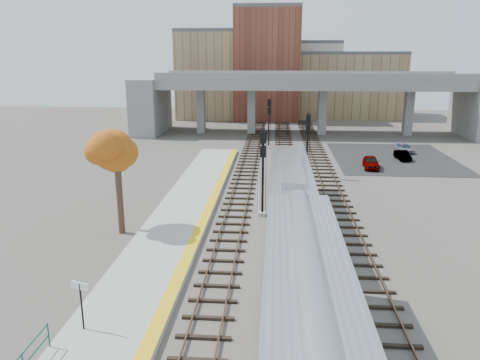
% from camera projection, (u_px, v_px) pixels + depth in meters
% --- Properties ---
extents(ground, '(160.00, 160.00, 0.00)m').
position_uv_depth(ground, '(276.00, 247.00, 30.41)').
color(ground, '#47423D').
rests_on(ground, ground).
extents(platform, '(4.50, 60.00, 0.35)m').
position_uv_depth(platform, '(167.00, 241.00, 30.90)').
color(platform, '#9E9E99').
rests_on(platform, ground).
extents(yellow_strip, '(0.70, 60.00, 0.01)m').
position_uv_depth(yellow_strip, '(195.00, 239.00, 30.72)').
color(yellow_strip, yellow).
rests_on(yellow_strip, platform).
extents(tracks, '(10.70, 95.00, 0.25)m').
position_uv_depth(tracks, '(287.00, 192.00, 42.36)').
color(tracks, black).
rests_on(tracks, ground).
extents(overpass, '(54.00, 12.00, 9.50)m').
position_uv_depth(overpass, '(310.00, 96.00, 71.85)').
color(overpass, slate).
rests_on(overpass, ground).
extents(buildings_far, '(43.00, 21.00, 20.60)m').
position_uv_depth(buildings_far, '(284.00, 76.00, 92.35)').
color(buildings_far, '#A0885D').
rests_on(buildings_far, ground).
extents(parking_lot, '(14.00, 18.00, 0.04)m').
position_uv_depth(parking_lot, '(393.00, 158.00, 56.33)').
color(parking_lot, black).
rests_on(parking_lot, ground).
extents(locomotive, '(3.02, 19.05, 4.10)m').
position_uv_depth(locomotive, '(291.00, 193.00, 34.18)').
color(locomotive, '#A8AAB2').
rests_on(locomotive, ground).
extents(signal_mast_near, '(0.60, 0.64, 6.76)m').
position_uv_depth(signal_mast_near, '(263.00, 175.00, 35.36)').
color(signal_mast_near, '#9E9E99').
rests_on(signal_mast_near, ground).
extents(signal_mast_mid, '(0.60, 0.64, 6.54)m').
position_uv_depth(signal_mast_mid, '(307.00, 147.00, 46.90)').
color(signal_mast_mid, '#9E9E99').
rests_on(signal_mast_mid, ground).
extents(signal_mast_far, '(0.60, 0.64, 6.60)m').
position_uv_depth(signal_mast_far, '(269.00, 125.00, 61.18)').
color(signal_mast_far, '#9E9E99').
rests_on(signal_mast_far, ground).
extents(station_sign, '(0.87, 0.33, 2.27)m').
position_uv_depth(station_sign, '(81.00, 296.00, 20.31)').
color(station_sign, black).
rests_on(station_sign, platform).
extents(tree, '(3.60, 3.60, 7.86)m').
position_uv_depth(tree, '(116.00, 151.00, 31.28)').
color(tree, '#382619').
rests_on(tree, ground).
extents(car_a, '(1.88, 4.04, 1.34)m').
position_uv_depth(car_a, '(371.00, 162.00, 51.00)').
color(car_a, '#99999E').
rests_on(car_a, parking_lot).
extents(car_b, '(1.42, 3.40, 1.09)m').
position_uv_depth(car_b, '(403.00, 155.00, 55.05)').
color(car_b, '#99999E').
rests_on(car_b, parking_lot).
extents(car_c, '(2.32, 3.97, 1.08)m').
position_uv_depth(car_c, '(404.00, 148.00, 59.29)').
color(car_c, '#99999E').
rests_on(car_c, parking_lot).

